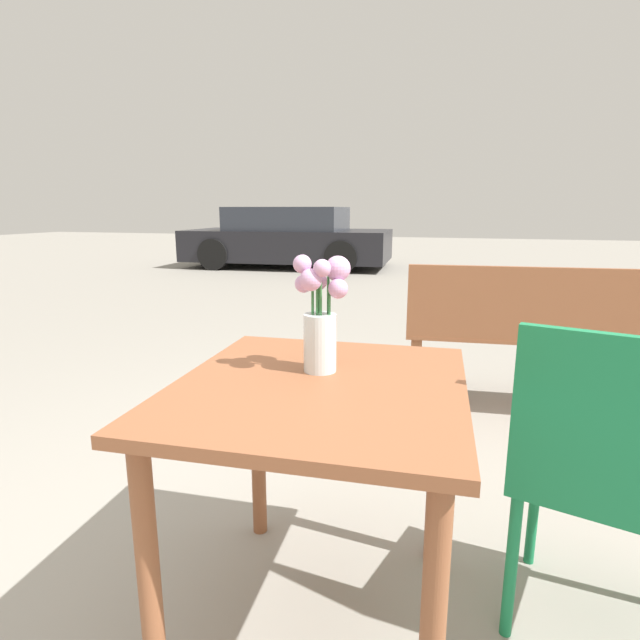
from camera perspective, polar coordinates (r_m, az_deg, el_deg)
ground_plane at (r=1.66m, az=-0.03°, el=-30.96°), size 40.00×40.00×0.00m
table_front at (r=1.32m, az=-0.03°, el=-11.81°), size 0.77×0.84×0.71m
flower_vase at (r=1.33m, az=0.10°, el=0.00°), size 0.15×0.13×0.32m
cafe_chair at (r=1.48m, az=29.31°, el=-14.62°), size 0.49×0.49×0.88m
bench_near at (r=3.04m, az=26.88°, el=-1.65°), size 1.80×0.52×0.85m
parked_car at (r=10.18m, az=-3.60°, el=9.31°), size 4.10×2.13×1.18m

